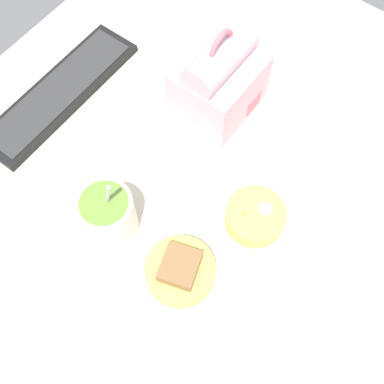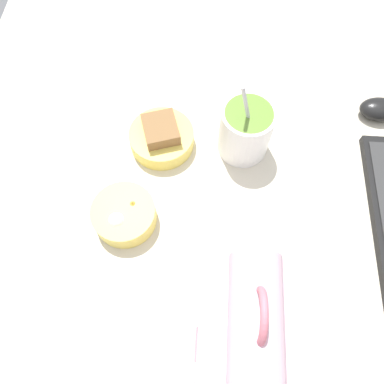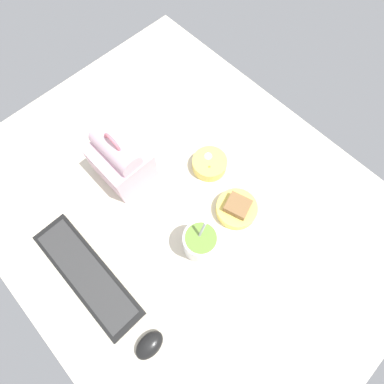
# 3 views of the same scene
# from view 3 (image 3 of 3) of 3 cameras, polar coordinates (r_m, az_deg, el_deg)

# --- Properties ---
(desk_surface) EXTENTS (1.40, 1.10, 0.02)m
(desk_surface) POSITION_cam_3_polar(r_m,az_deg,el_deg) (0.99, -1.72, -2.70)
(desk_surface) COLOR beige
(desk_surface) RESTS_ON ground
(keyboard) EXTENTS (0.41, 0.11, 0.02)m
(keyboard) POSITION_cam_3_polar(r_m,az_deg,el_deg) (0.97, -19.33, -14.54)
(keyboard) COLOR black
(keyboard) RESTS_ON desk_surface
(lunch_bag) EXTENTS (0.17, 0.15, 0.22)m
(lunch_bag) POSITION_cam_3_polar(r_m,az_deg,el_deg) (0.98, -13.43, 5.89)
(lunch_bag) COLOR beige
(lunch_bag) RESTS_ON desk_surface
(soup_cup) EXTENTS (0.10, 0.10, 0.19)m
(soup_cup) POSITION_cam_3_polar(r_m,az_deg,el_deg) (0.89, 1.60, -9.53)
(soup_cup) COLOR white
(soup_cup) RESTS_ON desk_surface
(bento_bowl_sandwich) EXTENTS (0.13, 0.13, 0.06)m
(bento_bowl_sandwich) POSITION_cam_3_polar(r_m,az_deg,el_deg) (0.96, 8.49, -3.13)
(bento_bowl_sandwich) COLOR #EFD65B
(bento_bowl_sandwich) RESTS_ON desk_surface
(bento_bowl_snacks) EXTENTS (0.12, 0.12, 0.05)m
(bento_bowl_snacks) POSITION_cam_3_polar(r_m,az_deg,el_deg) (1.02, 3.35, 5.37)
(bento_bowl_snacks) COLOR #EFD65B
(bento_bowl_snacks) RESTS_ON desk_surface
(computer_mouse) EXTENTS (0.06, 0.09, 0.04)m
(computer_mouse) POSITION_cam_3_polar(r_m,az_deg,el_deg) (0.91, -8.12, -26.92)
(computer_mouse) COLOR black
(computer_mouse) RESTS_ON desk_surface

